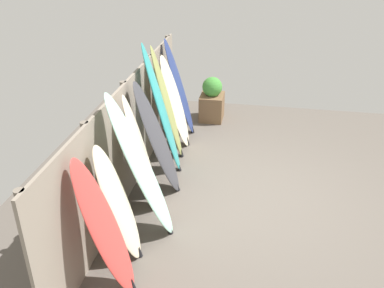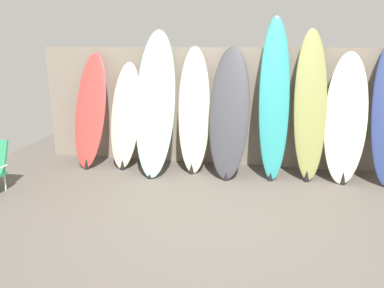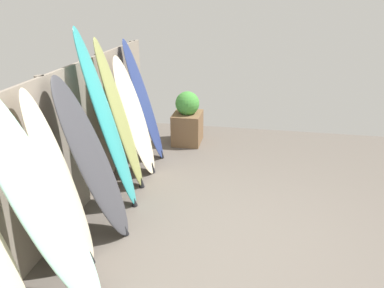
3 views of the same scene
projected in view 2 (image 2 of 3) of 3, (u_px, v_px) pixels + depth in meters
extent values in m
plane|color=#5B544C|center=(217.00, 221.00, 4.08)|extent=(7.68, 7.68, 0.00)
cube|color=gray|center=(233.00, 108.00, 5.73)|extent=(6.08, 0.04, 1.80)
cylinder|color=slate|center=(61.00, 102.00, 6.27)|extent=(0.10, 0.10, 1.80)
cylinder|color=slate|center=(144.00, 105.00, 6.02)|extent=(0.10, 0.10, 1.80)
cylinder|color=slate|center=(233.00, 107.00, 5.77)|extent=(0.10, 0.10, 1.80)
cylinder|color=slate|center=(331.00, 110.00, 5.52)|extent=(0.10, 0.10, 1.80)
ellipsoid|color=#D13D38|center=(90.00, 110.00, 5.75)|extent=(0.55, 0.67, 1.73)
cone|color=black|center=(87.00, 164.00, 5.70)|extent=(0.08, 0.08, 0.15)
ellipsoid|color=beige|center=(125.00, 115.00, 5.71)|extent=(0.52, 0.58, 1.59)
cone|color=black|center=(122.00, 164.00, 5.68)|extent=(0.08, 0.08, 0.15)
ellipsoid|color=#9ED6BC|center=(155.00, 102.00, 5.40)|extent=(0.63, 0.90, 2.07)
cone|color=black|center=(150.00, 174.00, 5.32)|extent=(0.08, 0.08, 0.11)
ellipsoid|color=beige|center=(194.00, 110.00, 5.48)|extent=(0.52, 0.56, 1.83)
cone|color=black|center=(191.00, 168.00, 5.50)|extent=(0.08, 0.08, 0.15)
ellipsoid|color=#38383D|center=(229.00, 112.00, 5.31)|extent=(0.57, 0.72, 1.83)
cone|color=black|center=(226.00, 176.00, 5.24)|extent=(0.08, 0.08, 0.11)
ellipsoid|color=teal|center=(274.00, 98.00, 5.21)|extent=(0.47, 0.67, 2.25)
cone|color=black|center=(270.00, 176.00, 5.23)|extent=(0.08, 0.08, 0.11)
ellipsoid|color=olive|center=(310.00, 105.00, 5.18)|extent=(0.50, 0.62, 2.07)
cone|color=black|center=(307.00, 176.00, 5.20)|extent=(0.08, 0.08, 0.15)
ellipsoid|color=beige|center=(346.00, 118.00, 5.10)|extent=(0.61, 0.61, 1.76)
cone|color=black|center=(343.00, 178.00, 5.09)|extent=(0.08, 0.08, 0.17)
cylinder|color=silver|center=(5.00, 183.00, 4.87)|extent=(0.02, 0.02, 0.22)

